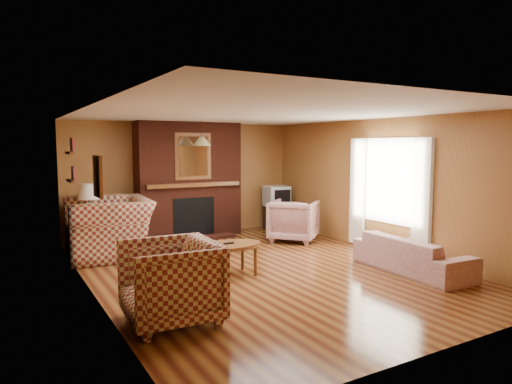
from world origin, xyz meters
TOP-DOWN VIEW (x-y plane):
  - floor at (0.00, 0.00)m, footprint 6.50×6.50m
  - ceiling at (0.00, 0.00)m, footprint 6.50×6.50m
  - wall_back at (0.00, 3.25)m, footprint 6.50×0.00m
  - wall_front at (0.00, -3.25)m, footprint 6.50×0.00m
  - wall_left at (-2.50, 0.00)m, footprint 0.00×6.50m
  - wall_right at (2.50, 0.00)m, footprint 0.00×6.50m
  - fireplace at (0.00, 2.98)m, footprint 2.20×0.82m
  - window_right at (2.45, -0.20)m, footprint 0.10×1.85m
  - bookshelf at (-2.44, 1.90)m, footprint 0.09×0.55m
  - botanical_print at (-2.47, -0.30)m, footprint 0.05×0.40m
  - pendant_light at (0.00, 2.30)m, footprint 0.36×0.36m
  - plaid_loveseat at (-1.85, 2.13)m, footprint 1.47×1.65m
  - plaid_armchair at (-1.95, -1.32)m, footprint 1.05×1.02m
  - floral_sofa at (1.90, -1.25)m, footprint 0.84×1.92m
  - floral_armchair at (1.65, 1.53)m, footprint 1.27×1.26m
  - coffee_table at (-0.60, -0.04)m, footprint 1.00×0.62m
  - side_table at (-2.10, 2.45)m, footprint 0.46×0.46m
  - table_lamp at (-2.10, 2.45)m, footprint 0.38×0.38m
  - tv_stand at (2.05, 2.80)m, footprint 0.53×0.49m
  - crt_tv at (2.05, 2.79)m, footprint 0.56×0.55m

SIDE VIEW (x-z plane):
  - floor at x=0.00m, z-range 0.00..0.00m
  - tv_stand at x=2.05m, z-range 0.00..0.53m
  - floral_sofa at x=1.90m, z-range 0.00..0.55m
  - side_table at x=-2.10m, z-range 0.00..0.62m
  - floral_armchair at x=1.65m, z-range 0.00..0.83m
  - coffee_table at x=-0.60m, z-range 0.18..0.67m
  - plaid_armchair at x=-1.95m, z-range 0.00..0.90m
  - plaid_loveseat at x=-1.85m, z-range 0.00..1.01m
  - crt_tv at x=2.05m, z-range 0.53..1.00m
  - table_lamp at x=-2.10m, z-range 0.65..1.28m
  - window_right at x=2.45m, z-range 0.13..2.13m
  - fireplace at x=0.00m, z-range -0.02..2.38m
  - wall_back at x=0.00m, z-range -2.05..4.45m
  - wall_front at x=0.00m, z-range -2.05..4.45m
  - wall_left at x=-2.50m, z-range -2.05..4.45m
  - wall_right at x=2.50m, z-range -2.05..4.45m
  - botanical_print at x=-2.47m, z-range 1.30..1.80m
  - bookshelf at x=-2.44m, z-range 1.31..2.02m
  - pendant_light at x=0.00m, z-range 1.76..2.24m
  - ceiling at x=0.00m, z-range 2.40..2.40m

